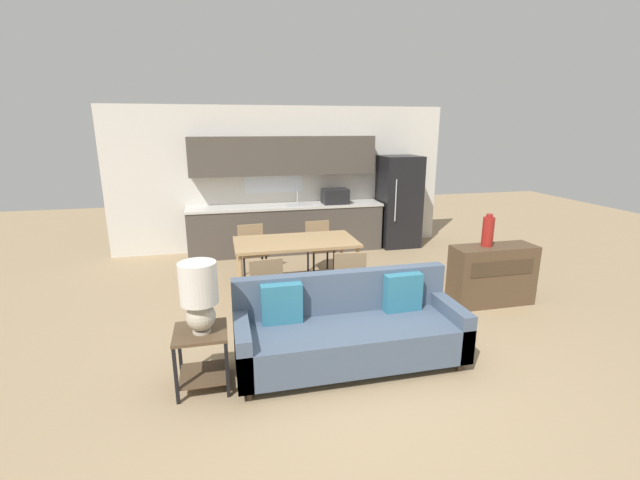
{
  "coord_description": "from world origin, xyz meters",
  "views": [
    {
      "loc": [
        -1.2,
        -3.54,
        2.34
      ],
      "look_at": [
        -0.01,
        1.5,
        0.95
      ],
      "focal_mm": 24.0,
      "sensor_mm": 36.0,
      "label": 1
    }
  ],
  "objects_px": {
    "refrigerator": "(399,201)",
    "vase": "(488,231)",
    "dining_chair_far_left": "(252,248)",
    "dining_chair_near_left": "(264,284)",
    "credenza": "(492,275)",
    "dining_chair_near_right": "(348,277)",
    "dining_table": "(296,245)",
    "side_table": "(202,349)",
    "dining_chair_far_right": "(320,244)",
    "table_lamp": "(199,294)",
    "couch": "(348,330)"
  },
  "relations": [
    {
      "from": "table_lamp",
      "to": "vase",
      "type": "xyz_separation_m",
      "value": [
        3.61,
        1.16,
        0.08
      ]
    },
    {
      "from": "table_lamp",
      "to": "vase",
      "type": "bearing_deg",
      "value": 17.78
    },
    {
      "from": "table_lamp",
      "to": "dining_chair_far_left",
      "type": "bearing_deg",
      "value": 76.96
    },
    {
      "from": "vase",
      "to": "dining_chair_near_right",
      "type": "height_order",
      "value": "vase"
    },
    {
      "from": "dining_chair_near_right",
      "to": "dining_chair_far_right",
      "type": "bearing_deg",
      "value": -82.98
    },
    {
      "from": "couch",
      "to": "dining_table",
      "type": "bearing_deg",
      "value": 95.2
    },
    {
      "from": "refrigerator",
      "to": "couch",
      "type": "height_order",
      "value": "refrigerator"
    },
    {
      "from": "table_lamp",
      "to": "couch",
      "type": "bearing_deg",
      "value": 5.08
    },
    {
      "from": "dining_chair_near_right",
      "to": "dining_chair_far_left",
      "type": "bearing_deg",
      "value": -48.69
    },
    {
      "from": "side_table",
      "to": "dining_chair_near_right",
      "type": "bearing_deg",
      "value": 35.81
    },
    {
      "from": "credenza",
      "to": "dining_chair_far_left",
      "type": "distance_m",
      "value": 3.52
    },
    {
      "from": "vase",
      "to": "credenza",
      "type": "bearing_deg",
      "value": -17.74
    },
    {
      "from": "dining_chair_far_left",
      "to": "dining_chair_far_right",
      "type": "height_order",
      "value": "same"
    },
    {
      "from": "credenza",
      "to": "dining_chair_near_left",
      "type": "xyz_separation_m",
      "value": [
        -3.03,
        0.15,
        0.07
      ]
    },
    {
      "from": "table_lamp",
      "to": "dining_table",
      "type": "bearing_deg",
      "value": 59.77
    },
    {
      "from": "side_table",
      "to": "couch",
      "type": "bearing_deg",
      "value": 4.04
    },
    {
      "from": "couch",
      "to": "dining_chair_near_left",
      "type": "relative_size",
      "value": 2.7
    },
    {
      "from": "side_table",
      "to": "dining_chair_far_right",
      "type": "xyz_separation_m",
      "value": [
        1.78,
        2.89,
        0.1
      ]
    },
    {
      "from": "credenza",
      "to": "dining_chair_near_right",
      "type": "height_order",
      "value": "dining_chair_near_right"
    },
    {
      "from": "couch",
      "to": "dining_chair_far_right",
      "type": "height_order",
      "value": "couch"
    },
    {
      "from": "dining_table",
      "to": "vase",
      "type": "relative_size",
      "value": 3.96
    },
    {
      "from": "couch",
      "to": "dining_chair_near_right",
      "type": "relative_size",
      "value": 2.7
    },
    {
      "from": "dining_table",
      "to": "couch",
      "type": "xyz_separation_m",
      "value": [
        0.18,
        -1.97,
        -0.37
      ]
    },
    {
      "from": "credenza",
      "to": "dining_chair_near_left",
      "type": "relative_size",
      "value": 1.35
    },
    {
      "from": "table_lamp",
      "to": "dining_chair_near_right",
      "type": "distance_m",
      "value": 2.23
    },
    {
      "from": "vase",
      "to": "dining_chair_far_right",
      "type": "bearing_deg",
      "value": 136.51
    },
    {
      "from": "dining_chair_far_left",
      "to": "dining_chair_near_left",
      "type": "bearing_deg",
      "value": -94.38
    },
    {
      "from": "side_table",
      "to": "table_lamp",
      "type": "xyz_separation_m",
      "value": [
        0.02,
        -0.02,
        0.55
      ]
    },
    {
      "from": "dining_table",
      "to": "dining_chair_far_left",
      "type": "bearing_deg",
      "value": 124.26
    },
    {
      "from": "dining_table",
      "to": "couch",
      "type": "bearing_deg",
      "value": -84.8
    },
    {
      "from": "credenza",
      "to": "dining_chair_near_right",
      "type": "distance_m",
      "value": 1.97
    },
    {
      "from": "vase",
      "to": "side_table",
      "type": "bearing_deg",
      "value": -162.65
    },
    {
      "from": "refrigerator",
      "to": "dining_chair_far_left",
      "type": "height_order",
      "value": "refrigerator"
    },
    {
      "from": "side_table",
      "to": "dining_chair_near_left",
      "type": "xyz_separation_m",
      "value": [
        0.7,
        1.25,
        0.1
      ]
    },
    {
      "from": "dining_table",
      "to": "table_lamp",
      "type": "relative_size",
      "value": 2.62
    },
    {
      "from": "side_table",
      "to": "dining_chair_far_right",
      "type": "bearing_deg",
      "value": 58.39
    },
    {
      "from": "dining_table",
      "to": "dining_chair_near_right",
      "type": "bearing_deg",
      "value": -55.95
    },
    {
      "from": "refrigerator",
      "to": "vase",
      "type": "bearing_deg",
      "value": -90.98
    },
    {
      "from": "dining_chair_near_left",
      "to": "dining_chair_far_left",
      "type": "bearing_deg",
      "value": -97.07
    },
    {
      "from": "dining_chair_far_right",
      "to": "dining_chair_near_left",
      "type": "bearing_deg",
      "value": -127.25
    },
    {
      "from": "couch",
      "to": "credenza",
      "type": "distance_m",
      "value": 2.52
    },
    {
      "from": "dining_table",
      "to": "side_table",
      "type": "relative_size",
      "value": 3.02
    },
    {
      "from": "dining_table",
      "to": "vase",
      "type": "height_order",
      "value": "vase"
    },
    {
      "from": "vase",
      "to": "dining_table",
      "type": "bearing_deg",
      "value": 158.54
    },
    {
      "from": "dining_table",
      "to": "dining_chair_near_left",
      "type": "relative_size",
      "value": 2.04
    },
    {
      "from": "dining_chair_far_right",
      "to": "side_table",
      "type": "bearing_deg",
      "value": -125.58
    },
    {
      "from": "couch",
      "to": "vase",
      "type": "xyz_separation_m",
      "value": [
        2.21,
        1.03,
        0.65
      ]
    },
    {
      "from": "table_lamp",
      "to": "dining_chair_far_right",
      "type": "distance_m",
      "value": 3.43
    },
    {
      "from": "dining_table",
      "to": "vase",
      "type": "distance_m",
      "value": 2.58
    },
    {
      "from": "table_lamp",
      "to": "dining_chair_near_left",
      "type": "relative_size",
      "value": 0.78
    }
  ]
}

